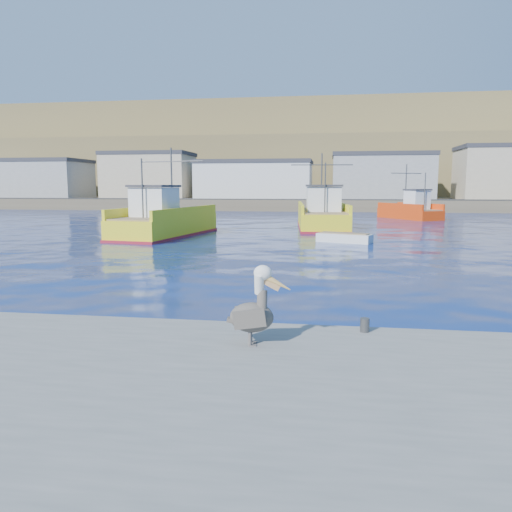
{
  "coord_description": "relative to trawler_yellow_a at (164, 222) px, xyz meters",
  "views": [
    {
      "loc": [
        2.22,
        -14.02,
        3.61
      ],
      "look_at": [
        -0.39,
        3.5,
        1.12
      ],
      "focal_mm": 35.0,
      "sensor_mm": 36.0,
      "label": 1
    }
  ],
  "objects": [
    {
      "name": "pelican",
      "position": [
        10.49,
        -25.32,
        0.15
      ],
      "size": [
        1.29,
        0.58,
        1.59
      ],
      "color": "#595451",
      "rests_on": "dock"
    },
    {
      "name": "trawler_yellow_a",
      "position": [
        0.0,
        0.0,
        0.0
      ],
      "size": [
        5.3,
        11.48,
        6.49
      ],
      "color": "yellow",
      "rests_on": "ground"
    },
    {
      "name": "dock",
      "position": [
        9.71,
        -29.74,
        -0.78
      ],
      "size": [
        70.0,
        12.0,
        0.5
      ],
      "primitive_type": "cube",
      "color": "slate",
      "rests_on": "ground"
    },
    {
      "name": "trawler_yellow_b",
      "position": [
        11.22,
        8.46,
        0.01
      ],
      "size": [
        5.36,
        11.62,
        6.52
      ],
      "color": "yellow",
      "rests_on": "ground"
    },
    {
      "name": "skiff_mid",
      "position": [
        12.85,
        -2.27,
        -0.79
      ],
      "size": [
        3.67,
        2.34,
        0.75
      ],
      "color": "silver",
      "rests_on": "ground"
    },
    {
      "name": "boat_orange",
      "position": [
        20.73,
        22.31,
        -0.02
      ],
      "size": [
        6.49,
        8.25,
        6.02
      ],
      "color": "red",
      "rests_on": "ground"
    },
    {
      "name": "ground",
      "position": [
        9.71,
        -20.74,
        -1.03
      ],
      "size": [
        260.0,
        260.0,
        0.0
      ],
      "primitive_type": "plane",
      "color": "#071351",
      "rests_on": "ground"
    },
    {
      "name": "far_shore",
      "position": [
        9.72,
        88.46,
        7.95
      ],
      "size": [
        200.0,
        81.0,
        24.0
      ],
      "color": "brown",
      "rests_on": "ground"
    },
    {
      "name": "dock_bollards",
      "position": [
        10.31,
        -24.14,
        -0.38
      ],
      "size": [
        36.2,
        0.2,
        0.3
      ],
      "color": "#4C4C4C",
      "rests_on": "dock"
    }
  ]
}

